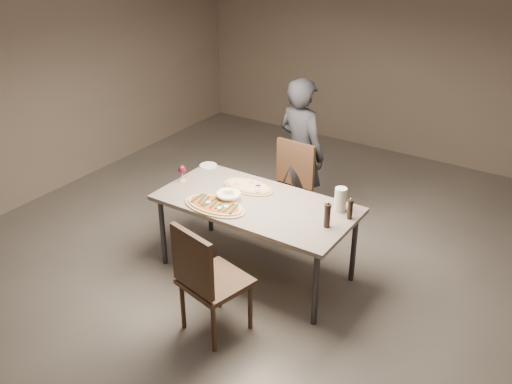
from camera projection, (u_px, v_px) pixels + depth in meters
The scene contains 14 objects.
room at pixel (256, 134), 4.82m from camera, with size 7.00×7.00×7.00m.
dining_table at pixel (256, 207), 5.14m from camera, with size 1.80×0.90×0.75m.
zucchini_pizza at pixel (215, 205), 5.02m from camera, with size 0.61×0.34×0.05m.
ham_pizza at pixel (248, 187), 5.36m from camera, with size 0.52×0.29×0.04m.
bread_basket at pixel (229, 196), 5.12m from camera, with size 0.23×0.23×0.08m.
oil_dish at pixel (254, 190), 5.32m from camera, with size 0.13×0.13×0.01m.
pepper_mill_left at pixel (350, 209), 4.81m from camera, with size 0.05×0.05×0.20m.
pepper_mill_right at pixel (327, 215), 4.68m from camera, with size 0.06×0.06×0.23m.
carafe at pixel (340, 200), 4.92m from camera, with size 0.10×0.10×0.22m.
wine_glass at pixel (182, 170), 5.45m from camera, with size 0.07×0.07×0.17m.
side_plate at pixel (208, 166), 5.80m from camera, with size 0.18×0.18×0.01m.
chair_near at pixel (206, 276), 4.42m from camera, with size 0.57×0.57×1.00m.
chair_far at pixel (289, 184), 5.89m from camera, with size 0.48×0.48×0.98m.
diner at pixel (301, 153), 5.97m from camera, with size 0.59×0.39×1.62m, color black.
Camera 1 is at (2.47, -3.77, 3.17)m, focal length 40.00 mm.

